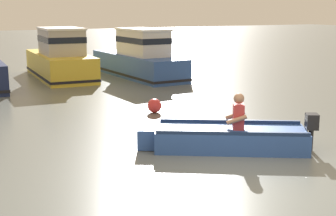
{
  "coord_description": "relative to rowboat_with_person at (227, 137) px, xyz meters",
  "views": [
    {
      "loc": [
        -4.8,
        -6.51,
        2.9
      ],
      "look_at": [
        0.43,
        3.44,
        0.55
      ],
      "focal_mm": 51.2,
      "sensor_mm": 36.0,
      "label": 1
    }
  ],
  "objects": [
    {
      "name": "mooring_buoy",
      "position": [
        0.22,
        3.91,
        -0.05
      ],
      "size": [
        0.4,
        0.4,
        0.4
      ],
      "primitive_type": "sphere",
      "color": "red",
      "rests_on": "ground"
    },
    {
      "name": "moored_boat_yellow",
      "position": [
        -0.25,
        11.91,
        0.55
      ],
      "size": [
        2.21,
        5.56,
        2.12
      ],
      "color": "gold",
      "rests_on": "ground"
    },
    {
      "name": "moored_boat_blue",
      "position": [
        2.84,
        10.74,
        0.52
      ],
      "size": [
        1.95,
        6.17,
        2.07
      ],
      "color": "#2D519E",
      "rests_on": "ground"
    },
    {
      "name": "rowboat_with_person",
      "position": [
        0.0,
        0.0,
        0.0
      ],
      "size": [
        3.41,
        2.56,
        1.19
      ],
      "color": "#2D519E",
      "rests_on": "ground"
    },
    {
      "name": "ground_plane",
      "position": [
        -0.79,
        -1.47,
        -0.25
      ],
      "size": [
        120.0,
        120.0,
        0.0
      ],
      "primitive_type": "plane",
      "color": "slate"
    }
  ]
}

